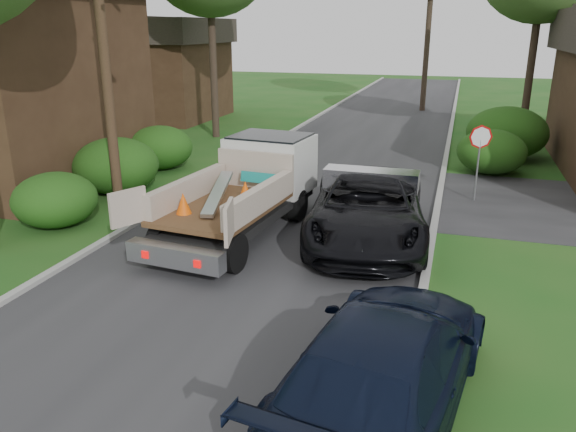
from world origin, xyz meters
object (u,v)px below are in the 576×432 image
(house_left_far, at_px, (157,68))
(black_pickup, at_px, (367,207))
(utility_pole, at_px, (102,35))
(flatbed_truck, at_px, (253,181))
(navy_suv, at_px, (384,362))
(stop_sign, at_px, (480,147))

(house_left_far, distance_m, black_pickup, 23.74)
(utility_pole, xyz_separation_m, flatbed_truck, (4.64, -0.36, -3.86))
(navy_suv, bearing_deg, flatbed_truck, -48.31)
(navy_suv, bearing_deg, house_left_far, -46.16)
(utility_pole, distance_m, navy_suv, 12.69)
(house_left_far, xyz_separation_m, flatbed_truck, (12.66, -17.38, -1.74))
(black_pickup, bearing_deg, flatbed_truck, 170.63)
(navy_suv, bearing_deg, black_pickup, -70.08)
(flatbed_truck, distance_m, navy_suv, 8.51)
(stop_sign, height_order, black_pickup, stop_sign)
(utility_pole, height_order, flatbed_truck, utility_pole)
(navy_suv, bearing_deg, utility_pole, -30.26)
(flatbed_truck, relative_size, black_pickup, 1.04)
(utility_pole, height_order, black_pickup, utility_pole)
(house_left_far, height_order, flatbed_truck, house_left_far)
(house_left_far, bearing_deg, utility_pole, -64.77)
(flatbed_truck, relative_size, navy_suv, 1.16)
(stop_sign, distance_m, navy_suv, 11.62)
(black_pickup, xyz_separation_m, navy_suv, (1.40, -7.00, -0.06))
(house_left_far, xyz_separation_m, black_pickup, (15.90, -17.50, -2.17))
(utility_pole, xyz_separation_m, black_pickup, (7.88, -0.48, -4.29))
(utility_pole, bearing_deg, flatbed_truck, -4.46)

